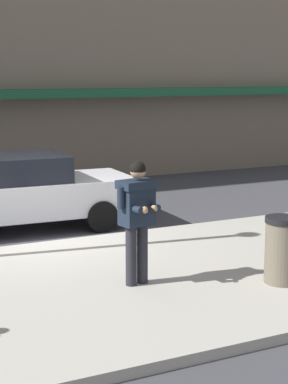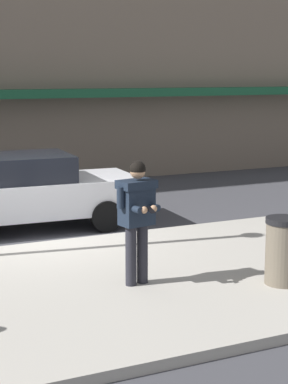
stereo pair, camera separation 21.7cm
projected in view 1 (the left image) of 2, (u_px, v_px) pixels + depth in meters
name	position (u px, v px, depth m)	size (l,w,h in m)	color
ground_plane	(31.00, 248.00, 11.78)	(80.00, 80.00, 0.00)	#3D3D42
sidewalk	(149.00, 280.00, 9.70)	(32.00, 5.30, 0.14)	#A8A399
curb_paint_line	(81.00, 241.00, 12.26)	(28.00, 0.12, 0.01)	silver
parked_sedan_mid	(21.00, 191.00, 13.02)	(4.58, 2.09, 1.54)	silver
man_texting_on_phone	(137.00, 209.00, 9.11)	(0.64, 0.62, 1.81)	#23232B
trash_bin	(283.00, 250.00, 9.30)	(0.55, 0.55, 0.98)	#665B4C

